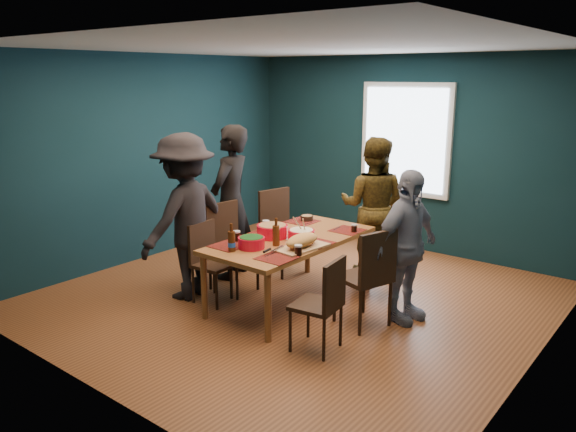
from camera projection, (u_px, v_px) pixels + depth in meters
name	position (u px, v px, depth m)	size (l,w,h in m)	color
room	(312.00, 173.00, 6.16)	(5.01, 5.01, 2.71)	#9A562C
dining_table	(291.00, 244.00, 6.01)	(0.97, 1.93, 0.73)	#AA6B33
chair_left_far	(280.00, 224.00, 7.04)	(0.56, 0.56, 1.03)	black
chair_left_mid	(228.00, 239.00, 6.44)	(0.51, 0.51, 1.00)	black
chair_left_near	(209.00, 256.00, 6.10)	(0.42, 0.42, 0.87)	black
chair_right_far	(388.00, 255.00, 6.14)	(0.47, 0.47, 0.86)	black
chair_right_mid	(370.00, 271.00, 5.41)	(0.57, 0.57, 1.00)	black
chair_right_near	(324.00, 298.00, 4.95)	(0.44, 0.44, 0.87)	black
person_far_left	(231.00, 202.00, 6.75)	(0.68, 0.45, 1.86)	black
person_back	(373.00, 206.00, 6.89)	(0.83, 0.65, 1.70)	black
person_right	(406.00, 247.00, 5.54)	(0.90, 0.38, 1.54)	silver
person_near_left	(185.00, 217.00, 6.12)	(1.18, 0.68, 1.83)	black
bowl_salad	(272.00, 230.00, 6.00)	(0.33, 0.33, 0.14)	red
bowl_dumpling	(301.00, 234.00, 5.89)	(0.28, 0.28, 0.26)	red
bowl_herbs	(251.00, 242.00, 5.62)	(0.27, 0.27, 0.12)	red
cutting_board	(302.00, 242.00, 5.60)	(0.36, 0.71, 0.15)	tan
small_bowl	(307.00, 218.00, 6.69)	(0.15, 0.15, 0.06)	black
beer_bottle_a	(232.00, 241.00, 5.52)	(0.08, 0.08, 0.28)	#421F0B
beer_bottle_b	(276.00, 235.00, 5.70)	(0.07, 0.07, 0.29)	#421F0B
cola_glass_a	(236.00, 236.00, 5.86)	(0.08, 0.08, 0.11)	black
cola_glass_b	(298.00, 250.00, 5.39)	(0.08, 0.08, 0.11)	black
cola_glass_c	(354.00, 228.00, 6.19)	(0.07, 0.07, 0.09)	black
cola_glass_d	(266.00, 225.00, 6.29)	(0.08, 0.08, 0.11)	black
napkin_a	(322.00, 242.00, 5.83)	(0.16, 0.16, 0.00)	#E66065
napkin_b	(246.00, 239.00, 5.94)	(0.15, 0.15, 0.00)	#E66065
napkin_c	(273.00, 260.00, 5.27)	(0.14, 0.14, 0.00)	#E66065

